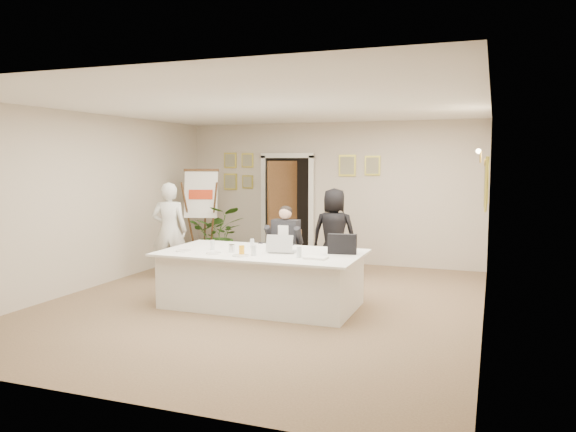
% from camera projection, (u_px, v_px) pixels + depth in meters
% --- Properties ---
extents(floor, '(7.00, 7.00, 0.00)m').
position_uv_depth(floor, '(263.00, 303.00, 8.09)').
color(floor, brown).
rests_on(floor, ground).
extents(ceiling, '(6.00, 7.00, 0.02)m').
position_uv_depth(ceiling, '(262.00, 106.00, 7.81)').
color(ceiling, white).
rests_on(ceiling, wall_back).
extents(wall_back, '(6.00, 0.10, 2.80)m').
position_uv_depth(wall_back, '(330.00, 193.00, 11.22)').
color(wall_back, beige).
rests_on(wall_back, floor).
extents(wall_front, '(6.00, 0.10, 2.80)m').
position_uv_depth(wall_front, '(100.00, 238.00, 4.68)').
color(wall_front, beige).
rests_on(wall_front, floor).
extents(wall_left, '(0.10, 7.00, 2.80)m').
position_uv_depth(wall_left, '(90.00, 201.00, 8.98)').
color(wall_left, beige).
rests_on(wall_left, floor).
extents(wall_right, '(0.10, 7.00, 2.80)m').
position_uv_depth(wall_right, '(487.00, 213.00, 6.92)').
color(wall_right, beige).
rests_on(wall_right, floor).
extents(doorway, '(1.14, 0.86, 2.20)m').
position_uv_depth(doorway, '(286.00, 210.00, 11.39)').
color(doorway, black).
rests_on(doorway, floor).
extents(pictures_back_wall, '(3.40, 0.06, 0.80)m').
position_uv_depth(pictures_back_wall, '(292.00, 170.00, 11.42)').
color(pictures_back_wall, '#D5CB48').
rests_on(pictures_back_wall, wall_back).
extents(pictures_right_wall, '(0.06, 2.20, 0.80)m').
position_uv_depth(pictures_right_wall, '(486.00, 181.00, 8.02)').
color(pictures_right_wall, '#D5CB48').
rests_on(pictures_right_wall, wall_right).
extents(wall_sconce, '(0.20, 0.30, 0.24)m').
position_uv_depth(wall_sconce, '(482.00, 157.00, 8.01)').
color(wall_sconce, gold).
rests_on(wall_sconce, wall_right).
extents(conference_table, '(2.81, 1.50, 0.78)m').
position_uv_depth(conference_table, '(262.00, 278.00, 7.90)').
color(conference_table, silver).
rests_on(conference_table, floor).
extents(seated_man, '(0.70, 0.73, 1.35)m').
position_uv_depth(seated_man, '(285.00, 247.00, 8.91)').
color(seated_man, black).
rests_on(seated_man, floor).
extents(flip_chart, '(0.67, 0.49, 1.85)m').
position_uv_depth(flip_chart, '(202.00, 222.00, 10.97)').
color(flip_chart, '#3C2A13').
rests_on(flip_chart, floor).
extents(standing_man, '(0.71, 0.59, 1.67)m').
position_uv_depth(standing_man, '(169.00, 230.00, 9.74)').
color(standing_man, silver).
rests_on(standing_man, floor).
extents(standing_woman, '(0.80, 0.54, 1.58)m').
position_uv_depth(standing_woman, '(334.00, 234.00, 9.71)').
color(standing_woman, black).
rests_on(standing_woman, floor).
extents(potted_palm, '(1.30, 1.22, 1.17)m').
position_uv_depth(potted_palm, '(218.00, 235.00, 11.05)').
color(potted_palm, '#356120').
rests_on(potted_palm, floor).
extents(laptop, '(0.42, 0.43, 0.28)m').
position_uv_depth(laptop, '(283.00, 242.00, 7.80)').
color(laptop, '#B7BABC').
rests_on(laptop, conference_table).
extents(laptop_bag, '(0.40, 0.16, 0.27)m').
position_uv_depth(laptop_bag, '(342.00, 244.00, 7.65)').
color(laptop_bag, black).
rests_on(laptop_bag, conference_table).
extents(paper_stack, '(0.30, 0.22, 0.03)m').
position_uv_depth(paper_stack, '(316.00, 258.00, 7.28)').
color(paper_stack, white).
rests_on(paper_stack, conference_table).
extents(plate_left, '(0.24, 0.24, 0.01)m').
position_uv_depth(plate_left, '(183.00, 251.00, 7.90)').
color(plate_left, white).
rests_on(plate_left, conference_table).
extents(plate_mid, '(0.26, 0.26, 0.01)m').
position_uv_depth(plate_mid, '(214.00, 253.00, 7.68)').
color(plate_mid, white).
rests_on(plate_mid, conference_table).
extents(plate_near, '(0.23, 0.23, 0.01)m').
position_uv_depth(plate_near, '(241.00, 256.00, 7.48)').
color(plate_near, white).
rests_on(plate_near, conference_table).
extents(glass_a, '(0.08, 0.08, 0.14)m').
position_uv_depth(glass_a, '(212.00, 245.00, 8.01)').
color(glass_a, silver).
rests_on(glass_a, conference_table).
extents(glass_b, '(0.08, 0.08, 0.14)m').
position_uv_depth(glass_b, '(254.00, 250.00, 7.52)').
color(glass_b, silver).
rests_on(glass_b, conference_table).
extents(glass_c, '(0.07, 0.07, 0.14)m').
position_uv_depth(glass_c, '(299.00, 252.00, 7.37)').
color(glass_c, silver).
rests_on(glass_c, conference_table).
extents(glass_d, '(0.07, 0.07, 0.14)m').
position_uv_depth(glass_d, '(252.00, 244.00, 8.14)').
color(glass_d, silver).
rests_on(glass_d, conference_table).
extents(oj_glass, '(0.08, 0.08, 0.13)m').
position_uv_depth(oj_glass, '(242.00, 250.00, 7.56)').
color(oj_glass, orange).
rests_on(oj_glass, conference_table).
extents(steel_jug, '(0.10, 0.10, 0.11)m').
position_uv_depth(steel_jug, '(232.00, 248.00, 7.79)').
color(steel_jug, silver).
rests_on(steel_jug, conference_table).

